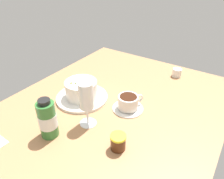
{
  "coord_description": "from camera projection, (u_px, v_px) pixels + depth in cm",
  "views": [
    {
      "loc": [
        57.47,
        39.36,
        53.54
      ],
      "look_at": [
        -4.97,
        -2.02,
        6.4
      ],
      "focal_mm": 34.62,
      "sensor_mm": 36.0,
      "label": 1
    }
  ],
  "objects": [
    {
      "name": "sauce_bottle_green",
      "position": [
        48.0,
        119.0,
        0.72
      ],
      "size": [
        6.19,
        6.19,
        14.74
      ],
      "color": "#337233",
      "rests_on": "ground_plane"
    },
    {
      "name": "porridge_bowl",
      "position": [
        82.0,
        91.0,
        0.92
      ],
      "size": [
        22.2,
        22.2,
        9.24
      ],
      "color": "silver",
      "rests_on": "ground_plane"
    },
    {
      "name": "jam_jar",
      "position": [
        118.0,
        142.0,
        0.69
      ],
      "size": [
        5.17,
        5.17,
        5.55
      ],
      "color": "#4A2613",
      "rests_on": "ground_plane"
    },
    {
      "name": "coffee_cup",
      "position": [
        128.0,
        103.0,
        0.86
      ],
      "size": [
        12.54,
        12.54,
        6.05
      ],
      "color": "silver",
      "rests_on": "ground_plane"
    },
    {
      "name": "wine_glass",
      "position": [
        86.0,
        98.0,
        0.74
      ],
      "size": [
        6.21,
        6.21,
        17.35
      ],
      "color": "white",
      "rests_on": "ground_plane"
    },
    {
      "name": "ground_plane",
      "position": [
        109.0,
        113.0,
        0.88
      ],
      "size": [
        110.0,
        84.0,
        3.0
      ],
      "primitive_type": "cube",
      "color": "#A8754C"
    },
    {
      "name": "creamer_jug",
      "position": [
        177.0,
        72.0,
        1.1
      ],
      "size": [
        5.57,
        4.6,
        4.8
      ],
      "color": "silver",
      "rests_on": "ground_plane"
    }
  ]
}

